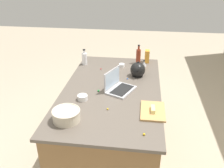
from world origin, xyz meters
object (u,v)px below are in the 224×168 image
(ramekin_small, at_px, (122,65))
(candy_bag, at_px, (147,56))
(kitchen_timer, at_px, (144,63))
(bottle_vinegar, at_px, (84,58))
(ramekin_medium, at_px, (83,98))
(cutting_board, at_px, (153,111))
(laptop, at_px, (118,86))
(mixing_bowl_large, at_px, (66,115))
(bottle_soy, at_px, (138,56))
(butter_stick_left, at_px, (153,109))
(kettle, at_px, (138,70))

(ramekin_small, distance_m, candy_bag, 0.38)
(ramekin_small, distance_m, kitchen_timer, 0.29)
(bottle_vinegar, bearing_deg, ramekin_medium, 11.93)
(bottle_vinegar, bearing_deg, cutting_board, 40.28)
(laptop, height_order, mixing_bowl_large, laptop)
(bottle_soy, bearing_deg, butter_stick_left, 8.45)
(bottle_soy, distance_m, candy_bag, 0.13)
(bottle_soy, relative_size, candy_bag, 1.50)
(bottle_vinegar, xyz_separation_m, ramekin_small, (0.01, 0.50, -0.07))
(cutting_board, distance_m, kitchen_timer, 1.10)
(cutting_board, distance_m, ramekin_small, 1.10)
(laptop, height_order, kitchen_timer, laptop)
(bottle_soy, distance_m, kettle, 0.41)
(ramekin_medium, bearing_deg, bottle_soy, 154.06)
(laptop, distance_m, butter_stick_left, 0.53)
(laptop, relative_size, candy_bag, 2.19)
(bottle_vinegar, xyz_separation_m, candy_bag, (-0.19, 0.82, 0.00))
(ramekin_small, bearing_deg, bottle_vinegar, -91.39)
(butter_stick_left, bearing_deg, mixing_bowl_large, -73.18)
(bottle_soy, xyz_separation_m, candy_bag, (-0.05, 0.12, -0.02))
(laptop, xyz_separation_m, kettle, (-0.39, 0.19, 0.03))
(bottle_vinegar, distance_m, ramekin_medium, 0.93)
(butter_stick_left, relative_size, ramekin_medium, 1.09)
(ramekin_small, xyz_separation_m, candy_bag, (-0.20, 0.32, 0.07))
(cutting_board, height_order, butter_stick_left, butter_stick_left)
(bottle_vinegar, height_order, butter_stick_left, bottle_vinegar)
(cutting_board, xyz_separation_m, candy_bag, (-1.23, -0.06, 0.08))
(bottle_vinegar, bearing_deg, butter_stick_left, 39.97)
(butter_stick_left, xyz_separation_m, candy_bag, (-1.24, -0.06, 0.05))
(kettle, height_order, butter_stick_left, kettle)
(candy_bag, bearing_deg, laptop, -19.49)
(ramekin_small, bearing_deg, kettle, 39.34)
(bottle_vinegar, relative_size, ramekin_medium, 2.09)
(mixing_bowl_large, bearing_deg, bottle_soy, 158.27)
(ramekin_small, bearing_deg, butter_stick_left, 20.25)
(laptop, relative_size, kitchen_timer, 4.84)
(laptop, distance_m, candy_bag, 0.90)
(bottle_vinegar, distance_m, candy_bag, 0.84)
(butter_stick_left, relative_size, kitchen_timer, 1.43)
(mixing_bowl_large, relative_size, bottle_soy, 0.96)
(butter_stick_left, bearing_deg, kitchen_timer, -174.99)
(bottle_soy, bearing_deg, laptop, -12.93)
(ramekin_medium, xyz_separation_m, kitchen_timer, (-0.97, 0.59, 0.01))
(laptop, height_order, candy_bag, laptop)
(bottle_vinegar, distance_m, ramekin_small, 0.50)
(kitchen_timer, bearing_deg, butter_stick_left, 5.01)
(kitchen_timer, bearing_deg, mixing_bowl_large, -25.84)
(kettle, xyz_separation_m, candy_bag, (-0.46, 0.11, 0.01))
(ramekin_medium, xyz_separation_m, candy_bag, (-1.10, 0.63, 0.06))
(bottle_vinegar, relative_size, ramekin_small, 2.80)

